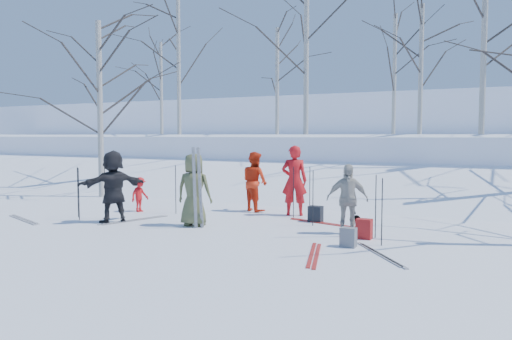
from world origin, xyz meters
The scene contains 39 objects.
ground centered at (0.00, 0.00, 0.00)m, with size 120.00×120.00×0.00m, color white.
snow_ramp centered at (0.00, 7.00, 0.15)m, with size 70.00×9.50×1.40m, color white.
snow_plateau centered at (0.00, 17.00, 1.00)m, with size 70.00×18.00×2.20m, color white.
far_hill centered at (0.00, 38.00, 2.00)m, with size 90.00×30.00×6.00m, color white.
skier_olive_center centered at (-1.02, 0.24, 0.87)m, with size 0.85×0.55×1.74m, color #4F5432.
skier_red_north centered at (0.49, 2.81, 0.95)m, with size 0.69×0.45×1.90m, color red.
skier_redor_behind centered at (-0.82, 3.00, 0.85)m, with size 0.83×0.64×1.70m, color red.
skier_red_seated centered at (-3.66, 1.37, 0.49)m, with size 0.64×0.37×0.98m, color red.
skier_cream_east centered at (2.53, 0.99, 0.77)m, with size 0.91×0.38×1.54m, color beige.
skier_grey_west centered at (-3.08, -0.29, 0.90)m, with size 1.67×0.53×1.80m, color black.
dog centered at (2.61, 1.48, 0.24)m, with size 0.26×0.56×0.47m, color black.
upright_ski_left centered at (-0.81, -0.03, 0.95)m, with size 0.07×0.02×1.90m, color silver.
upright_ski_right centered at (-0.71, 0.05, 0.95)m, with size 0.07×0.02×1.90m, color silver.
ski_pair_a centered at (-5.37, -1.11, 0.01)m, with size 1.85×0.84×0.02m, color silver, non-canonical shape.
ski_pair_b centered at (3.65, -0.63, 0.01)m, with size 1.32×1.63×0.02m, color silver, non-canonical shape.
ski_pair_c centered at (-2.80, 0.15, 0.01)m, with size 0.73×1.88×0.02m, color silver, non-canonical shape.
ski_pair_d centered at (1.58, 1.99, 0.01)m, with size 1.89×0.67×0.02m, color #A51D17, non-canonical shape.
ski_pair_e centered at (2.60, -1.22, 0.01)m, with size 0.76×1.87×0.02m, color #A51D17, non-canonical shape.
ski_pole_a centered at (-4.48, -0.12, 0.67)m, with size 0.02×0.02×1.34m, color black.
ski_pole_b centered at (3.19, 0.86, 0.67)m, with size 0.02×0.02×1.34m, color black.
ski_pole_c centered at (-3.61, -0.03, 0.67)m, with size 0.02×0.02×1.34m, color black.
ski_pole_d centered at (-2.53, 1.54, 0.67)m, with size 0.02×0.02×1.34m, color black.
ski_pole_e centered at (-4.10, -0.44, 0.67)m, with size 0.02×0.02×1.34m, color black.
ski_pole_f centered at (1.00, 2.64, 0.67)m, with size 0.02×0.02×1.34m, color black.
ski_pole_g centered at (0.60, 2.49, 0.67)m, with size 0.02×0.02×1.34m, color black.
ski_pole_h centered at (3.49, 0.15, 0.67)m, with size 0.02×0.02×1.34m, color black.
ski_pole_i centered at (1.51, 1.57, 0.67)m, with size 0.02×0.02×1.34m, color black.
backpack_red centered at (3.01, 0.64, 0.21)m, with size 0.32×0.22×0.42m, color maroon.
backpack_grey centered at (2.94, -0.26, 0.19)m, with size 0.30×0.20×0.38m, color slate.
backpack_dark centered at (1.38, 2.10, 0.20)m, with size 0.34×0.24×0.40m, color black.
birch_plateau_c centered at (-2.13, 10.15, 5.76)m, with size 5.59×5.59×7.13m, color silver, non-canonical shape.
birch_plateau_e centered at (-12.47, 13.60, 4.85)m, with size 4.31×4.31×5.30m, color silver, non-canonical shape.
birch_plateau_f centered at (4.67, 10.01, 5.60)m, with size 5.36×5.36×6.79m, color silver, non-canonical shape.
birch_plateau_g centered at (-9.79, 11.65, 5.78)m, with size 5.61×5.61×7.16m, color silver, non-canonical shape.
birch_plateau_h centered at (-4.64, 12.64, 4.78)m, with size 4.22×4.22×5.17m, color silver, non-canonical shape.
birch_plateau_j centered at (0.11, 16.73, 5.29)m, with size 4.93×4.93×6.18m, color silver, non-canonical shape.
birch_plateau_l centered at (2.27, 11.63, 4.83)m, with size 4.28×4.28×5.25m, color silver, non-canonical shape.
birch_edge_a centered at (-7.17, 3.45, 3.07)m, with size 4.89×4.89×6.13m, color silver, non-canonical shape.
birch_edge_d centered at (-9.20, 5.50, 3.16)m, with size 5.02×5.02×6.31m, color silver, non-canonical shape.
Camera 1 is at (5.77, -9.58, 2.17)m, focal length 35.00 mm.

